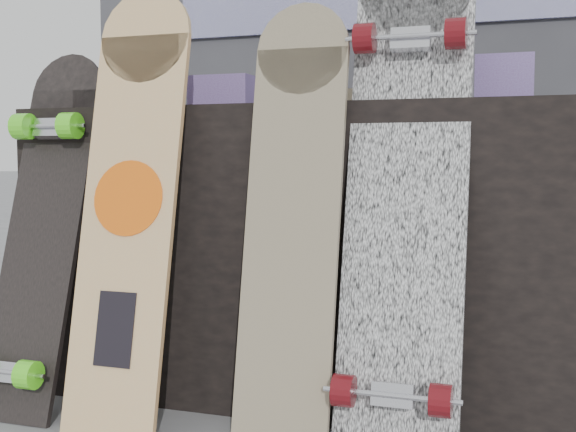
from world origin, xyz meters
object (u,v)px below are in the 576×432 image
(vendor_table, at_px, (323,251))
(longboard_geisha, at_px, (130,192))
(longboard_celtic, at_px, (293,207))
(skateboard_dark, at_px, (42,223))
(longboard_cascadia, at_px, (407,173))

(vendor_table, relative_size, longboard_geisha, 1.46)
(longboard_celtic, bearing_deg, skateboard_dark, 179.24)
(longboard_cascadia, bearing_deg, longboard_geisha, -173.43)
(vendor_table, distance_m, longboard_cascadia, 0.49)
(vendor_table, relative_size, skateboard_dark, 1.67)
(vendor_table, xyz_separation_m, longboard_cascadia, (0.29, -0.33, 0.23))
(longboard_celtic, height_order, longboard_cascadia, longboard_cascadia)
(longboard_geisha, height_order, longboard_cascadia, longboard_cascadia)
(longboard_celtic, relative_size, skateboard_dark, 1.08)
(longboard_cascadia, relative_size, skateboard_dark, 1.27)
(vendor_table, height_order, longboard_celtic, longboard_celtic)
(longboard_cascadia, bearing_deg, longboard_celtic, -167.59)
(skateboard_dark, bearing_deg, longboard_geisha, -6.12)
(longboard_cascadia, height_order, skateboard_dark, longboard_cascadia)
(longboard_geisha, xyz_separation_m, longboard_celtic, (0.42, 0.02, -0.03))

